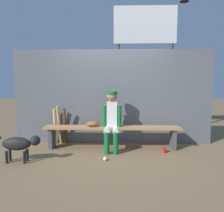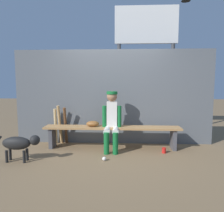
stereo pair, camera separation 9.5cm
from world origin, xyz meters
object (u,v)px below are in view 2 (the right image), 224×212
(scoreboard, at_px, (148,40))
(player_seated, at_px, (112,118))
(dugout_bench, at_px, (112,131))
(bat_wood_tan, at_px, (60,125))
(bat_wood_natural, at_px, (56,126))
(dog, at_px, (20,143))
(baseball_glove, at_px, (93,124))
(cup_on_ground, at_px, (164,150))
(baseball, at_px, (104,159))
(bat_wood_dark, at_px, (66,126))
(cup_on_bench, at_px, (110,124))

(scoreboard, bearing_deg, player_seated, -120.16)
(dugout_bench, bearing_deg, bat_wood_tan, 166.87)
(bat_wood_tan, bearing_deg, scoreboard, 28.79)
(player_seated, distance_m, bat_wood_natural, 1.43)
(player_seated, height_order, bat_wood_tan, player_seated)
(scoreboard, distance_m, dog, 4.12)
(baseball_glove, height_order, cup_on_ground, baseball_glove)
(bat_wood_natural, relative_size, baseball, 11.19)
(bat_wood_dark, relative_size, dog, 1.05)
(player_seated, xyz_separation_m, scoreboard, (0.92, 1.58, 1.91))
(baseball_glove, xyz_separation_m, bat_wood_natural, (-0.92, 0.30, -0.13))
(player_seated, bearing_deg, cup_on_ground, -8.34)
(dog, bearing_deg, scoreboard, 42.58)
(bat_wood_natural, bearing_deg, baseball_glove, -18.10)
(baseball_glove, xyz_separation_m, dog, (-1.21, -0.87, -0.20))
(dugout_bench, distance_m, baseball_glove, 0.45)
(dugout_bench, bearing_deg, baseball, -97.95)
(bat_wood_dark, height_order, bat_wood_natural, bat_wood_dark)
(baseball, distance_m, dog, 1.55)
(bat_wood_dark, distance_m, dog, 1.26)
(cup_on_bench, distance_m, dog, 1.81)
(baseball_glove, xyz_separation_m, cup_on_ground, (1.49, -0.27, -0.49))
(player_seated, distance_m, cup_on_bench, 0.19)
(player_seated, height_order, baseball_glove, player_seated)
(cup_on_ground, xyz_separation_m, scoreboard, (-0.16, 1.74, 2.54))
(bat_wood_tan, bearing_deg, baseball_glove, -19.47)
(cup_on_bench, xyz_separation_m, dog, (-1.58, -0.87, -0.20))
(baseball_glove, height_order, scoreboard, scoreboard)
(player_seated, xyz_separation_m, baseball_glove, (-0.42, 0.11, -0.14))
(player_seated, relative_size, dog, 1.48)
(player_seated, distance_m, baseball_glove, 0.45)
(bat_wood_tan, bearing_deg, dog, -108.78)
(player_seated, relative_size, cup_on_ground, 11.34)
(cup_on_ground, height_order, scoreboard, scoreboard)
(bat_wood_tan, bearing_deg, dugout_bench, -13.13)
(cup_on_bench, relative_size, dog, 0.13)
(bat_wood_tan, height_order, bat_wood_natural, bat_wood_tan)
(bat_wood_natural, height_order, scoreboard, scoreboard)
(cup_on_ground, relative_size, scoreboard, 0.03)
(bat_wood_natural, xyz_separation_m, scoreboard, (2.26, 1.17, 2.18))
(dugout_bench, bearing_deg, player_seated, -91.42)
(bat_wood_dark, xyz_separation_m, bat_wood_tan, (-0.14, 0.02, 0.02))
(baseball_glove, relative_size, baseball, 3.78)
(player_seated, height_order, scoreboard, scoreboard)
(dugout_bench, bearing_deg, scoreboard, 58.09)
(bat_wood_dark, bearing_deg, dog, -115.07)
(bat_wood_dark, height_order, cup_on_ground, bat_wood_dark)
(player_seated, bearing_deg, cup_on_bench, 112.00)
(player_seated, bearing_deg, bat_wood_natural, 162.93)
(dugout_bench, distance_m, baseball, 0.84)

